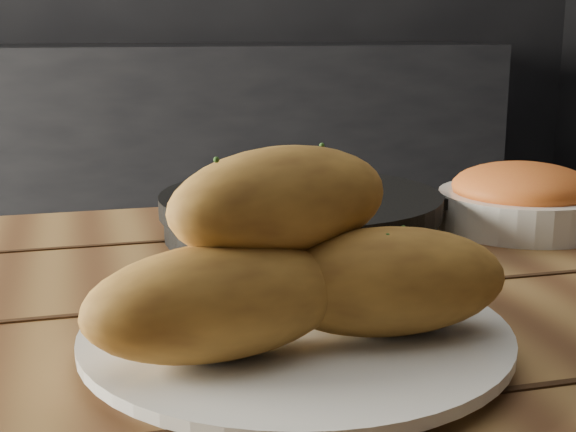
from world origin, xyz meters
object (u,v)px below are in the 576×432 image
at_px(skillet, 302,213).
at_px(plate, 296,338).
at_px(bread_rolls, 289,259).
at_px(bowl, 522,199).

bearing_deg(skillet, plate, -106.81).
relative_size(bread_rolls, bowl, 1.58).
relative_size(plate, bread_rolls, 1.02).
distance_m(bread_rolls, bowl, 0.43).
xyz_separation_m(plate, skillet, (0.09, 0.30, 0.01)).
distance_m(plate, bowl, 0.42).
bearing_deg(bread_rolls, skillet, 72.36).
bearing_deg(bowl, plate, -141.16).
relative_size(bread_rolls, skillet, 0.66).
height_order(bread_rolls, skillet, bread_rolls).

